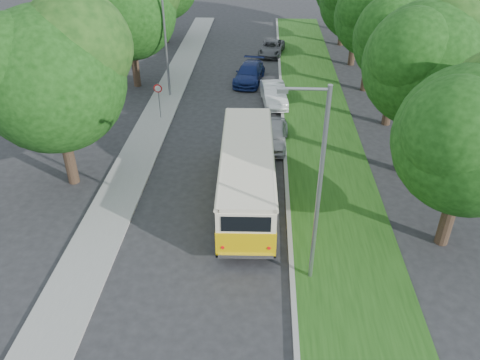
# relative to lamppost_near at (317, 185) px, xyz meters

# --- Properties ---
(ground) EXTENTS (120.00, 120.00, 0.00)m
(ground) POSITION_rel_lamppost_near_xyz_m (-4.21, 2.50, -4.37)
(ground) COLOR #262629
(ground) RESTS_ON ground
(curb) EXTENTS (0.20, 70.00, 0.15)m
(curb) POSITION_rel_lamppost_near_xyz_m (-0.61, 7.50, -4.29)
(curb) COLOR gray
(curb) RESTS_ON ground
(grass_verge) EXTENTS (4.50, 70.00, 0.13)m
(grass_verge) POSITION_rel_lamppost_near_xyz_m (1.74, 7.50, -4.30)
(grass_verge) COLOR #1D4612
(grass_verge) RESTS_ON ground
(sidewalk) EXTENTS (2.20, 70.00, 0.12)m
(sidewalk) POSITION_rel_lamppost_near_xyz_m (-9.01, 7.50, -4.31)
(sidewalk) COLOR gray
(sidewalk) RESTS_ON ground
(treeline) EXTENTS (24.27, 41.91, 9.46)m
(treeline) POSITION_rel_lamppost_near_xyz_m (-1.06, 20.49, 1.56)
(treeline) COLOR #332319
(treeline) RESTS_ON ground
(lamppost_near) EXTENTS (1.71, 0.16, 8.00)m
(lamppost_near) POSITION_rel_lamppost_near_xyz_m (0.00, 0.00, 0.00)
(lamppost_near) COLOR gray
(lamppost_near) RESTS_ON ground
(lamppost_far) EXTENTS (1.71, 0.16, 7.50)m
(lamppost_far) POSITION_rel_lamppost_near_xyz_m (-8.91, 18.50, -0.25)
(lamppost_far) COLOR gray
(lamppost_far) RESTS_ON ground
(warning_sign) EXTENTS (0.56, 0.10, 2.50)m
(warning_sign) POSITION_rel_lamppost_near_xyz_m (-8.71, 14.48, -2.66)
(warning_sign) COLOR gray
(warning_sign) RESTS_ON ground
(vintage_bus) EXTENTS (2.80, 9.80, 2.89)m
(vintage_bus) POSITION_rel_lamppost_near_xyz_m (-2.61, 5.30, -2.92)
(vintage_bus) COLOR yellow
(vintage_bus) RESTS_ON ground
(car_silver) EXTENTS (1.90, 4.09, 1.36)m
(car_silver) POSITION_rel_lamppost_near_xyz_m (-1.25, 11.13, -3.69)
(car_silver) COLOR #B3B2B7
(car_silver) RESTS_ON ground
(car_white) EXTENTS (2.04, 4.49, 1.43)m
(car_white) POSITION_rel_lamppost_near_xyz_m (-1.21, 17.50, -3.65)
(car_white) COLOR white
(car_white) RESTS_ON ground
(car_blue) EXTENTS (2.65, 5.10, 1.41)m
(car_blue) POSITION_rel_lamppost_near_xyz_m (-3.07, 21.80, -3.66)
(car_blue) COLOR navy
(car_blue) RESTS_ON ground
(car_grey) EXTENTS (2.68, 4.64, 1.22)m
(car_grey) POSITION_rel_lamppost_near_xyz_m (-1.29, 29.07, -3.76)
(car_grey) COLOR #515358
(car_grey) RESTS_ON ground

